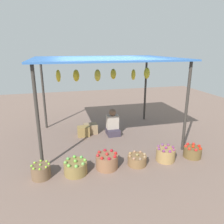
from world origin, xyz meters
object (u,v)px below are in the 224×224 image
(basket_limes, at_px, (41,171))
(wooden_crate_stacked_rear, at_px, (91,129))
(basket_potatoes, at_px, (137,160))
(wooden_crate_near_vendor, at_px, (83,131))
(basket_green_apples, at_px, (76,167))
(basket_purple_onions, at_px, (166,154))
(basket_red_apples, at_px, (107,161))
(basket_red_tomatoes, at_px, (192,152))
(vendor_person, at_px, (113,125))

(basket_limes, relative_size, wooden_crate_stacked_rear, 0.95)
(basket_potatoes, xyz_separation_m, wooden_crate_near_vendor, (-0.94, 1.87, 0.04))
(wooden_crate_stacked_rear, bearing_deg, basket_green_apples, -107.22)
(basket_limes, xyz_separation_m, wooden_crate_stacked_rear, (1.31, 2.02, 0.00))
(basket_potatoes, height_order, wooden_crate_near_vendor, wooden_crate_near_vendor)
(basket_purple_onions, bearing_deg, basket_green_apples, -179.50)
(basket_green_apples, bearing_deg, basket_potatoes, 0.29)
(basket_limes, xyz_separation_m, basket_red_apples, (1.34, 0.02, 0.02))
(basket_potatoes, relative_size, basket_red_tomatoes, 1.01)
(basket_limes, bearing_deg, basket_red_tomatoes, -0.39)
(basket_red_apples, bearing_deg, wooden_crate_near_vendor, 98.33)
(basket_red_apples, xyz_separation_m, wooden_crate_near_vendor, (-0.27, 1.83, -0.01))
(basket_red_apples, distance_m, wooden_crate_near_vendor, 1.84)
(basket_red_apples, bearing_deg, basket_red_tomatoes, -1.19)
(basket_green_apples, distance_m, basket_purple_onions, 2.03)
(vendor_person, bearing_deg, basket_purple_onions, -66.40)
(basket_red_tomatoes, bearing_deg, wooden_crate_near_vendor, 141.20)
(basket_limes, relative_size, basket_red_apples, 0.79)
(basket_purple_onions, bearing_deg, basket_potatoes, -179.07)
(basket_green_apples, bearing_deg, vendor_person, 55.02)
(basket_potatoes, distance_m, basket_purple_onions, 0.69)
(wooden_crate_stacked_rear, bearing_deg, basket_red_tomatoes, -44.36)
(basket_red_tomatoes, bearing_deg, vendor_person, 129.40)
(basket_red_tomatoes, bearing_deg, basket_red_apples, 178.81)
(basket_limes, relative_size, basket_green_apples, 0.79)
(basket_limes, relative_size, basket_purple_onions, 0.88)
(vendor_person, relative_size, wooden_crate_stacked_rear, 1.99)
(basket_potatoes, xyz_separation_m, basket_red_tomatoes, (1.39, -0.00, 0.02))
(basket_red_apples, height_order, basket_purple_onions, basket_red_apples)
(basket_green_apples, height_order, basket_potatoes, basket_green_apples)
(basket_limes, xyz_separation_m, basket_green_apples, (0.67, -0.03, -0.00))
(vendor_person, xyz_separation_m, wooden_crate_near_vendor, (-0.85, 0.08, -0.15))
(vendor_person, height_order, basket_green_apples, vendor_person)
(basket_limes, bearing_deg, basket_red_apples, 0.82)
(basket_green_apples, xyz_separation_m, wooden_crate_stacked_rear, (0.63, 2.05, 0.01))
(basket_green_apples, bearing_deg, basket_red_tomatoes, 0.10)
(wooden_crate_near_vendor, bearing_deg, basket_red_tomatoes, -38.80)
(basket_limes, height_order, wooden_crate_stacked_rear, basket_limes)
(basket_red_apples, bearing_deg, wooden_crate_stacked_rear, 90.93)
(basket_limes, height_order, basket_purple_onions, basket_purple_onions)
(basket_limes, distance_m, basket_purple_onions, 2.70)
(basket_red_apples, xyz_separation_m, basket_potatoes, (0.67, -0.04, -0.04))
(basket_limes, xyz_separation_m, basket_red_tomatoes, (3.40, -0.02, -0.01))
(wooden_crate_near_vendor, bearing_deg, wooden_crate_stacked_rear, 36.65)
(basket_limes, distance_m, basket_red_apples, 1.34)
(basket_limes, height_order, basket_red_apples, basket_red_apples)
(basket_potatoes, bearing_deg, basket_limes, 179.38)
(basket_purple_onions, xyz_separation_m, basket_red_tomatoes, (0.69, -0.01, -0.02))
(basket_limes, height_order, basket_green_apples, basket_green_apples)
(basket_purple_onions, relative_size, basket_red_tomatoes, 1.03)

